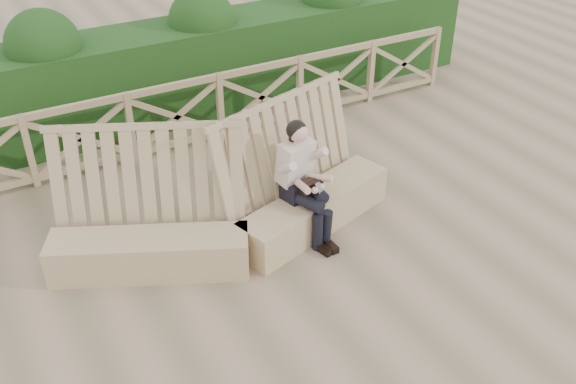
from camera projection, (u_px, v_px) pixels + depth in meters
ground at (292, 278)px, 7.39m from camera, size 60.00×60.00×0.00m
bench at (233, 216)px, 7.71m from camera, size 4.40×1.67×1.62m
woman at (303, 177)px, 7.70m from camera, size 0.51×0.95×1.52m
guardrail at (177, 117)px, 9.64m from camera, size 10.10×0.09×1.10m
hedge at (148, 77)px, 10.41m from camera, size 12.00×1.20×1.50m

